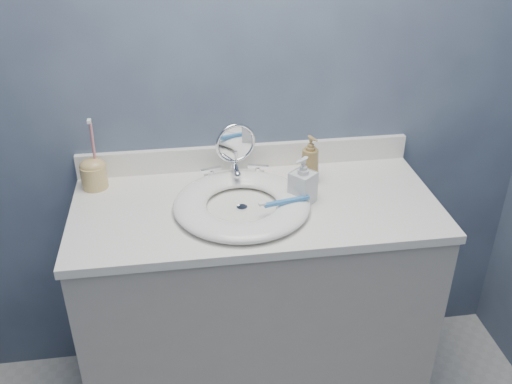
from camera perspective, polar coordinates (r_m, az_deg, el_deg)
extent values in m
cube|color=#404A61|center=(2.01, -1.17, 10.78)|extent=(2.20, 0.02, 2.40)
cube|color=#A29C94|center=(2.17, -0.03, -11.42)|extent=(1.20, 0.55, 0.85)
cube|color=white|center=(1.91, -0.03, -1.49)|extent=(1.22, 0.57, 0.03)
cube|color=white|center=(2.11, -1.05, 3.61)|extent=(1.22, 0.02, 0.09)
cylinder|color=silver|center=(1.87, -1.42, -1.59)|extent=(0.04, 0.04, 0.01)
cube|color=silver|center=(2.05, -2.13, 1.51)|extent=(0.22, 0.05, 0.01)
cylinder|color=silver|center=(2.04, -2.15, 2.23)|extent=(0.03, 0.03, 0.06)
cylinder|color=silver|center=(1.98, -2.02, 2.32)|extent=(0.02, 0.09, 0.02)
sphere|color=silver|center=(1.94, -1.87, 1.71)|extent=(0.03, 0.03, 0.03)
cylinder|color=silver|center=(2.04, -4.52, 1.74)|extent=(0.02, 0.02, 0.03)
cube|color=silver|center=(2.03, -4.54, 2.26)|extent=(0.08, 0.03, 0.01)
cylinder|color=silver|center=(2.05, 0.22, 2.07)|extent=(0.02, 0.02, 0.03)
cube|color=silver|center=(2.04, 0.22, 2.59)|extent=(0.08, 0.03, 0.01)
cylinder|color=silver|center=(2.04, -2.00, 1.38)|extent=(0.08, 0.08, 0.01)
cylinder|color=silver|center=(2.02, -2.02, 2.74)|extent=(0.01, 0.01, 0.11)
torus|color=silver|center=(1.98, -2.07, 4.91)|extent=(0.15, 0.05, 0.15)
cylinder|color=white|center=(1.98, -2.07, 4.91)|extent=(0.12, 0.04, 0.12)
imported|color=olive|center=(2.00, 5.42, 3.23)|extent=(0.09, 0.09, 0.18)
imported|color=silver|center=(1.88, 4.71, 1.18)|extent=(0.11, 0.11, 0.16)
cylinder|color=tan|center=(2.05, -15.89, 1.49)|extent=(0.09, 0.09, 0.08)
ellipsoid|color=tan|center=(2.04, -16.05, 2.53)|extent=(0.09, 0.08, 0.05)
cylinder|color=#C97278|center=(2.00, -15.98, 4.54)|extent=(0.02, 0.03, 0.17)
cube|color=white|center=(1.96, -16.36, 6.81)|extent=(0.01, 0.02, 0.01)
cube|color=#357ABD|center=(1.83, 3.10, -0.95)|extent=(0.15, 0.05, 0.01)
cube|color=white|center=(1.80, 0.62, -1.21)|extent=(0.02, 0.02, 0.01)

